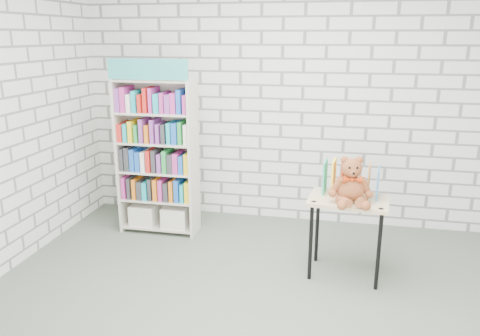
# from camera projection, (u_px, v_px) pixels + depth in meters

# --- Properties ---
(ground) EXTENTS (4.50, 4.50, 0.00)m
(ground) POSITION_uv_depth(u_px,v_px,m) (246.00, 310.00, 3.67)
(ground) COLOR #4E594B
(ground) RESTS_ON ground
(room_shell) EXTENTS (4.52, 4.02, 2.81)m
(room_shell) POSITION_uv_depth(u_px,v_px,m) (247.00, 80.00, 3.18)
(room_shell) COLOR silver
(room_shell) RESTS_ON ground
(bookshelf) EXTENTS (0.83, 0.32, 1.86)m
(bookshelf) POSITION_uv_depth(u_px,v_px,m) (158.00, 156.00, 4.95)
(bookshelf) COLOR beige
(bookshelf) RESTS_ON ground
(display_table) EXTENTS (0.72, 0.53, 0.72)m
(display_table) POSITION_uv_depth(u_px,v_px,m) (348.00, 209.00, 4.05)
(display_table) COLOR tan
(display_table) RESTS_ON ground
(table_books) EXTENTS (0.49, 0.26, 0.28)m
(table_books) POSITION_uv_depth(u_px,v_px,m) (351.00, 179.00, 4.09)
(table_books) COLOR teal
(table_books) RESTS_ON display_table
(teddy_bear) EXTENTS (0.37, 0.35, 0.40)m
(teddy_bear) POSITION_uv_depth(u_px,v_px,m) (351.00, 185.00, 3.88)
(teddy_bear) COLOR brown
(teddy_bear) RESTS_ON display_table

